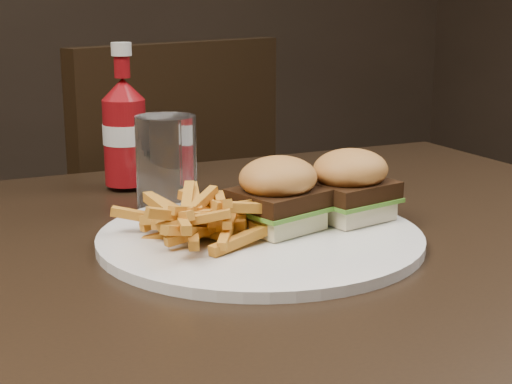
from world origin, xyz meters
name	(u,v)px	position (x,y,z in m)	size (l,w,h in m)	color
dining_table	(162,279)	(0.00, 0.00, 0.73)	(1.20, 0.80, 0.04)	black
chair_far	(115,294)	(0.14, 0.74, 0.43)	(0.45, 0.45, 0.04)	black
plate	(260,238)	(0.11, 0.01, 0.76)	(0.32, 0.32, 0.01)	white
sandwich_half_a	(278,219)	(0.13, 0.01, 0.77)	(0.07, 0.07, 0.02)	beige
sandwich_half_b	(349,209)	(0.21, 0.01, 0.77)	(0.07, 0.07, 0.02)	beige
fries_pile	(194,217)	(0.04, 0.02, 0.78)	(0.12, 0.12, 0.05)	#C07D2D
ketchup_bottle	(125,142)	(0.05, 0.29, 0.81)	(0.05, 0.05, 0.11)	maroon
tumbler	(166,163)	(0.06, 0.16, 0.81)	(0.07, 0.07, 0.11)	white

